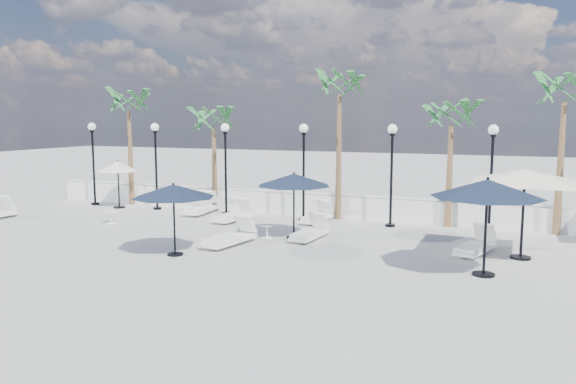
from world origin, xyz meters
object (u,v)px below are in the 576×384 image
at_px(lounger_1, 202,208).
at_px(parasol_navy_mid, 294,180).
at_px(parasol_navy_left, 173,191).
at_px(parasol_navy_right, 487,189).
at_px(lounger_5, 475,246).
at_px(parasol_cream_sq_a, 525,170).
at_px(parasol_cream_small, 118,167).
at_px(lounger_3, 317,216).
at_px(lounger_2, 234,215).
at_px(lounger_4, 230,237).
at_px(lounger_6, 310,232).

relative_size(lounger_1, parasol_navy_mid, 0.88).
relative_size(parasol_navy_left, parasol_navy_right, 0.86).
relative_size(lounger_5, parasol_cream_sq_a, 0.37).
distance_m(lounger_5, parasol_cream_small, 16.01).
bearing_deg(lounger_3, lounger_1, -176.18).
relative_size(parasol_navy_mid, parasol_cream_sq_a, 0.44).
relative_size(parasol_navy_left, parasol_navy_mid, 0.98).
relative_size(lounger_2, parasol_cream_sq_a, 0.37).
bearing_deg(parasol_navy_mid, parasol_cream_small, 162.92).
bearing_deg(parasol_navy_mid, parasol_navy_left, -124.07).
distance_m(lounger_2, parasol_navy_mid, 4.25).
bearing_deg(lounger_1, parasol_navy_left, -69.90).
height_order(parasol_navy_mid, parasol_navy_right, parasol_navy_right).
height_order(lounger_1, lounger_5, lounger_1).
distance_m(lounger_2, lounger_4, 4.20).
bearing_deg(parasol_navy_left, lounger_3, 71.74).
xyz_separation_m(lounger_3, parasol_cream_small, (-9.53, -0.02, 1.61)).
height_order(lounger_1, parasol_cream_small, parasol_cream_small).
height_order(lounger_4, parasol_cream_sq_a, parasol_cream_sq_a).
height_order(lounger_3, parasol_navy_left, parasol_navy_left).
relative_size(lounger_1, lounger_2, 1.05).
relative_size(lounger_2, lounger_4, 0.94).
xyz_separation_m(lounger_2, parasol_navy_left, (0.94, -5.53, 1.66)).
height_order(lounger_6, parasol_navy_left, parasol_navy_left).
bearing_deg(parasol_navy_left, parasol_navy_mid, 55.93).
bearing_deg(lounger_6, lounger_1, 157.72).
bearing_deg(parasol_cream_small, lounger_4, -30.08).
height_order(lounger_2, parasol_cream_sq_a, parasol_cream_sq_a).
height_order(lounger_3, lounger_6, lounger_6).
height_order(lounger_3, parasol_navy_right, parasol_navy_right).
height_order(lounger_4, parasol_cream_small, parasol_cream_small).
xyz_separation_m(lounger_4, parasol_navy_left, (-0.91, -1.76, 1.65)).
height_order(parasol_navy_mid, parasol_cream_small, parasol_navy_mid).
xyz_separation_m(lounger_2, lounger_6, (3.92, -1.97, -0.01)).
bearing_deg(lounger_5, lounger_1, -179.33).
relative_size(lounger_1, parasol_cream_sq_a, 0.39).
xyz_separation_m(lounger_2, lounger_3, (3.11, 1.04, -0.01)).
bearing_deg(lounger_1, parasol_cream_sq_a, -18.52).
height_order(lounger_1, lounger_6, lounger_1).
bearing_deg(lounger_3, lounger_6, -71.13).
xyz_separation_m(lounger_1, parasol_cream_sq_a, (12.58, -3.10, 2.32)).
xyz_separation_m(lounger_3, parasol_navy_right, (6.48, -5.36, 2.02)).
bearing_deg(lounger_5, lounger_4, -150.75).
height_order(lounger_4, parasol_navy_mid, parasol_navy_mid).
distance_m(parasol_cream_sq_a, parasol_cream_small, 17.19).
relative_size(lounger_4, parasol_navy_left, 0.91).
distance_m(lounger_6, parasol_cream_small, 10.88).
distance_m(lounger_5, lounger_6, 5.30).
xyz_separation_m(parasol_navy_mid, parasol_cream_small, (-9.76, 3.00, -0.13)).
relative_size(lounger_3, parasol_cream_small, 0.91).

